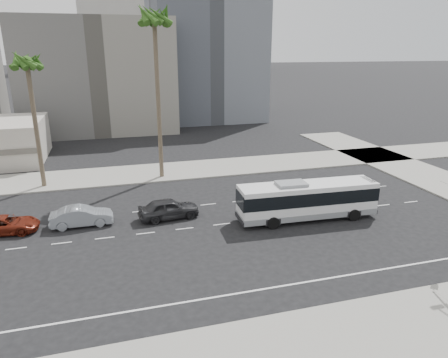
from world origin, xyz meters
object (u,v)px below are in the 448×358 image
object	(u,v)px
car_a	(169,209)
car_c	(6,225)
car_b	(82,216)
palm_near	(154,22)
palm_mid	(27,65)
city_bus	(307,199)

from	to	relation	value
car_a	car_c	xyz separation A→B (m)	(-12.32, 0.62, -0.18)
car_b	palm_near	size ratio (longest dim) A/B	0.27
car_b	palm_near	xyz separation A→B (m)	(7.75, 10.79, 15.00)
car_a	car_c	distance (m)	12.34
car_b	car_c	bearing A→B (deg)	87.76
car_c	palm_mid	size ratio (longest dim) A/B	0.36
car_b	car_c	world-z (taller)	car_b
car_a	car_b	distance (m)	6.84
city_bus	palm_mid	size ratio (longest dim) A/B	0.87
palm_near	car_b	bearing A→B (deg)	-125.68
car_a	palm_near	world-z (taller)	palm_near
car_b	palm_near	world-z (taller)	palm_near
car_a	car_c	world-z (taller)	car_a
car_a	palm_near	bearing A→B (deg)	-10.49
car_c	car_b	bearing A→B (deg)	-86.43
city_bus	car_b	xyz separation A→B (m)	(-17.68, 3.68, -0.94)
car_c	palm_near	distance (m)	22.73
car_a	car_c	size ratio (longest dim) A/B	1.03
city_bus	palm_mid	world-z (taller)	palm_mid
car_b	car_c	size ratio (longest dim) A/B	0.99
city_bus	car_c	bearing A→B (deg)	173.21
palm_mid	car_c	bearing A→B (deg)	-97.27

